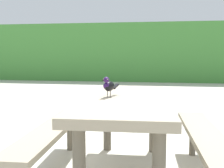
# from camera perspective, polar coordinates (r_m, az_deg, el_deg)

# --- Properties ---
(ground_plane) EXTENTS (60.00, 60.00, 0.00)m
(ground_plane) POSITION_cam_1_polar(r_m,az_deg,el_deg) (2.98, -0.05, -16.09)
(ground_plane) COLOR beige
(hedge_wall) EXTENTS (28.00, 2.33, 2.35)m
(hedge_wall) POSITION_cam_1_polar(r_m,az_deg,el_deg) (12.37, 7.20, 6.31)
(hedge_wall) COLOR #428438
(hedge_wall) RESTS_ON ground
(picnic_table_foreground) EXTENTS (1.75, 1.83, 0.74)m
(picnic_table_foreground) POSITION_cam_1_polar(r_m,az_deg,el_deg) (2.57, 2.81, -6.69)
(picnic_table_foreground) COLOR gray
(picnic_table_foreground) RESTS_ON ground
(bird_grackle) EXTENTS (0.12, 0.28, 0.18)m
(bird_grackle) POSITION_cam_1_polar(r_m,az_deg,el_deg) (2.52, -0.65, -0.32)
(bird_grackle) COLOR black
(bird_grackle) RESTS_ON picnic_table_foreground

